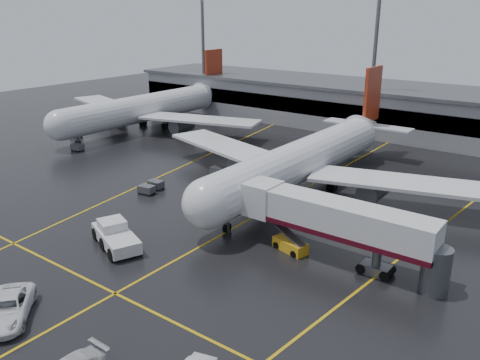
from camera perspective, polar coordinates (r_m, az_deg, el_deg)
The scene contains 19 objects.
ground at distance 57.77m, azimuth 2.78°, elevation -3.62°, with size 220.00×220.00×0.00m, color black.
apron_line_centre at distance 57.77m, azimuth 2.78°, elevation -3.61°, with size 0.25×90.00×0.02m, color gold.
apron_line_stop at distance 43.22m, azimuth -14.18°, elevation -12.56°, with size 60.00×0.25×0.02m, color gold.
apron_line_left at distance 76.85m, azimuth -5.44°, elevation 2.15°, with size 0.25×70.00×0.02m, color gold.
apron_line_right at distance 59.88m, azimuth 22.87°, elevation -4.34°, with size 0.25×70.00×0.02m, color gold.
terminal at distance 98.57m, azimuth 18.75°, elevation 7.58°, with size 122.00×19.00×8.60m.
light_mast_left at distance 114.36m, azimuth -4.27°, elevation 15.11°, with size 3.00×1.20×25.45m.
light_mast_mid at distance 93.36m, azimuth 15.25°, elevation 13.64°, with size 3.00×1.20×25.45m.
main_airliner at distance 64.21m, azimuth 7.69°, elevation 2.56°, with size 48.80×45.60×14.10m.
second_airliner at distance 99.05m, azimuth -10.55°, elevation 8.24°, with size 48.80×45.60×14.10m.
jet_bridge at distance 46.06m, azimuth 10.98°, elevation -4.75°, with size 19.90×3.40×6.05m.
pushback_tractor at distance 50.77m, azimuth -14.16°, elevation -6.30°, with size 7.66×5.31×2.54m.
belt_loader at distance 48.72m, azimuth 5.82°, elevation -7.49°, with size 3.86×2.43×2.28m.
service_van_a at distance 42.31m, azimuth -25.22°, elevation -13.24°, with size 3.06×6.63×1.84m, color white.
baggage_cart_a at distance 63.98m, azimuth -10.74°, elevation -1.04°, with size 2.17×1.59×1.12m.
baggage_cart_b at distance 65.57m, azimuth -9.70°, elevation -0.48°, with size 2.04×1.36×1.12m.
baggage_cart_c at distance 70.29m, azimuth -2.59°, elevation 1.12°, with size 2.02×1.33×1.12m.
baggage_cart_d at distance 95.83m, azimuth -18.39°, elevation 5.04°, with size 2.16×1.57×1.12m.
baggage_cart_e at distance 86.70m, azimuth -18.23°, elevation 3.64°, with size 2.12×1.49×1.12m.
Camera 1 is at (29.54, -44.39, 22.25)m, focal length 37.02 mm.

